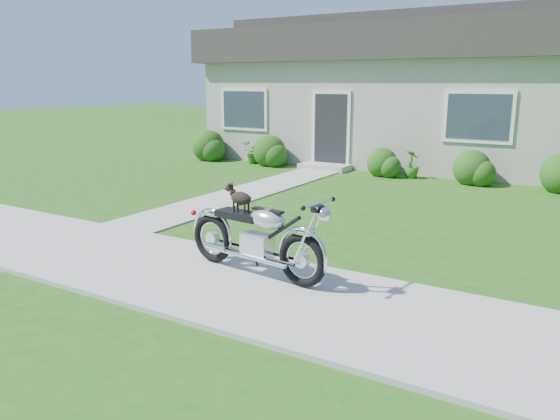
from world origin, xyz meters
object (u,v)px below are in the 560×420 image
at_px(house, 417,91).
at_px(potted_plant_right, 412,164).
at_px(potted_plant_left, 253,153).
at_px(motorcycle_with_dog, 257,237).

height_order(house, potted_plant_right, house).
bearing_deg(potted_plant_left, house, 41.49).
bearing_deg(motorcycle_with_dog, potted_plant_left, 131.31).
height_order(potted_plant_left, potted_plant_right, potted_plant_right).
relative_size(potted_plant_left, potted_plant_right, 0.89).
height_order(house, motorcycle_with_dog, house).
bearing_deg(motorcycle_with_dog, potted_plant_right, 101.51).
relative_size(house, potted_plant_right, 17.24).
xyz_separation_m(house, potted_plant_right, (1.04, -3.44, -1.79)).
xyz_separation_m(potted_plant_right, motorcycle_with_dog, (0.64, -8.19, 0.17)).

